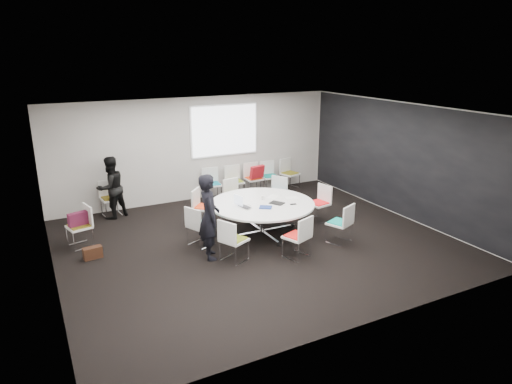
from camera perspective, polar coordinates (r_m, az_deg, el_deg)
name	(u,v)px	position (r m, az deg, el deg)	size (l,w,h in m)	color
room_shell	(260,179)	(9.49, 0.54, 1.58)	(8.08, 7.08, 2.88)	black
conference_table	(262,210)	(10.19, 0.76, -2.30)	(2.33, 2.33, 0.73)	silver
projection_screen	(225,131)	(12.74, -3.93, 7.68)	(1.90, 0.03, 1.35)	white
chair_ring_a	(318,210)	(11.13, 7.80, -2.26)	(0.52, 0.53, 0.88)	silver
chair_ring_b	(276,201)	(11.72, 2.49, -1.09)	(0.62, 0.63, 0.88)	silver
chair_ring_c	(235,203)	(11.53, -2.61, -1.40)	(0.54, 0.53, 0.88)	silver
chair_ring_d	(204,214)	(10.82, -6.53, -2.79)	(0.64, 0.64, 0.88)	silver
chair_ring_e	(200,233)	(9.73, -6.98, -5.14)	(0.60, 0.60, 0.88)	silver
chair_ring_f	(234,248)	(8.98, -2.81, -7.00)	(0.60, 0.61, 0.88)	silver
chair_ring_g	(297,245)	(9.16, 5.16, -6.57)	(0.59, 0.58, 0.88)	silver
chair_ring_h	(340,231)	(9.97, 10.41, -4.76)	(0.60, 0.59, 0.88)	silver
chair_back_a	(212,190)	(12.64, -5.49, 0.21)	(0.51, 0.50, 0.88)	silver
chair_back_b	(235,187)	(12.85, -2.70, 0.57)	(0.49, 0.48, 0.88)	silver
chair_back_c	(254,184)	(13.14, -0.31, 0.97)	(0.46, 0.45, 0.88)	silver
chair_back_d	(269,182)	(13.37, 1.69, 1.25)	(0.49, 0.48, 0.88)	silver
chair_back_e	(290,179)	(13.71, 4.22, 1.61)	(0.57, 0.56, 0.88)	silver
chair_spare_left	(81,234)	(10.31, -21.06, -4.93)	(0.54, 0.55, 0.88)	silver
chair_person_back	(111,205)	(11.95, -17.62, -1.55)	(0.51, 0.50, 0.88)	silver
person_main	(209,217)	(8.97, -5.86, -3.08)	(0.63, 0.41, 1.72)	black
person_back	(111,188)	(11.65, -17.68, 0.53)	(0.75, 0.58, 1.54)	black
laptop	(246,206)	(9.87, -1.23, -1.79)	(0.34, 0.22, 0.03)	#333338
laptop_lid	(238,200)	(9.89, -2.22, -1.04)	(0.30, 0.02, 0.22)	silver
notebook_black	(277,203)	(10.09, 2.63, -1.39)	(0.22, 0.30, 0.02)	black
tablet_folio	(266,207)	(9.81, 1.21, -1.91)	(0.26, 0.20, 0.03)	navy
papers_right	(273,197)	(10.55, 2.15, -0.59)	(0.30, 0.21, 0.00)	white
papers_front	(292,198)	(10.51, 4.47, -0.70)	(0.30, 0.21, 0.00)	silver
cup	(263,198)	(10.33, 0.84, -0.72)	(0.08, 0.08, 0.09)	white
phone	(293,204)	(10.06, 4.67, -1.52)	(0.14, 0.07, 0.01)	black
maroon_bag	(78,219)	(10.18, -21.35, -3.15)	(0.40, 0.14, 0.28)	#551630
brown_bag	(93,253)	(9.70, -19.74, -7.17)	(0.36, 0.16, 0.24)	#351C11
red_jacket	(257,172)	(12.83, 0.14, 2.53)	(0.44, 0.10, 0.35)	#AB151D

